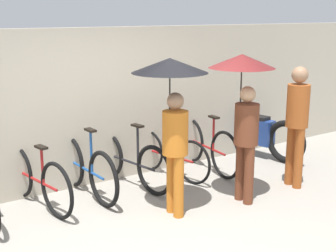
{
  "coord_description": "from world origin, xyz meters",
  "views": [
    {
      "loc": [
        -2.83,
        -4.11,
        2.5
      ],
      "look_at": [
        0.6,
        1.0,
        1.0
      ],
      "focal_mm": 50.0,
      "sensor_mm": 36.0,
      "label": 1
    }
  ],
  "objects": [
    {
      "name": "parked_bicycle_1",
      "position": [
        -1.05,
        1.63,
        0.38
      ],
      "size": [
        0.48,
        1.71,
        0.99
      ],
      "rotation": [
        0.0,
        0.0,
        1.74
      ],
      "color": "black",
      "rests_on": "ground"
    },
    {
      "name": "parked_bicycle_3",
      "position": [
        0.35,
        1.64,
        0.38
      ],
      "size": [
        0.49,
        1.78,
        1.06
      ],
      "rotation": [
        0.0,
        0.0,
        1.74
      ],
      "color": "black",
      "rests_on": "ground"
    },
    {
      "name": "pedestrian_trailing",
      "position": [
        2.34,
        0.28,
        1.04
      ],
      "size": [
        0.32,
        0.32,
        1.77
      ],
      "rotation": [
        0.0,
        0.0,
        -0.14
      ],
      "color": "#9E4C1E",
      "rests_on": "ground"
    },
    {
      "name": "pedestrian_leading",
      "position": [
        0.33,
        0.51,
        1.52
      ],
      "size": [
        0.94,
        0.94,
        1.97
      ],
      "rotation": [
        0.0,
        0.0,
        -0.09
      ],
      "color": "#C66B1E",
      "rests_on": "ground"
    },
    {
      "name": "pedestrian_center",
      "position": [
        1.33,
        0.33,
        1.49
      ],
      "size": [
        0.87,
        0.87,
        1.98
      ],
      "rotation": [
        0.0,
        0.0,
        -0.06
      ],
      "color": "brown",
      "rests_on": "ground"
    },
    {
      "name": "parked_bicycle_5",
      "position": [
        1.75,
        1.58,
        0.39
      ],
      "size": [
        0.44,
        1.75,
        0.98
      ],
      "rotation": [
        0.0,
        0.0,
        1.48
      ],
      "color": "black",
      "rests_on": "ground"
    },
    {
      "name": "ground_plane",
      "position": [
        0.0,
        0.0,
        0.0
      ],
      "size": [
        30.0,
        30.0,
        0.0
      ],
      "primitive_type": "plane",
      "color": "gray"
    },
    {
      "name": "back_wall",
      "position": [
        0.0,
        2.06,
        1.15
      ],
      "size": [
        12.68,
        0.12,
        2.3
      ],
      "color": "#B2A893",
      "rests_on": "ground"
    },
    {
      "name": "motorcycle",
      "position": [
        2.94,
        1.73,
        0.41
      ],
      "size": [
        0.64,
        2.02,
        0.94
      ],
      "rotation": [
        0.0,
        0.0,
        1.75
      ],
      "color": "black",
      "rests_on": "ground"
    },
    {
      "name": "parked_bicycle_4",
      "position": [
        1.04,
        1.64,
        0.36
      ],
      "size": [
        0.52,
        1.6,
        1.05
      ],
      "rotation": [
        0.0,
        0.0,
        1.79
      ],
      "color": "black",
      "rests_on": "ground"
    },
    {
      "name": "parked_bicycle_2",
      "position": [
        -0.35,
        1.63,
        0.4
      ],
      "size": [
        0.44,
        1.72,
        1.06
      ],
      "rotation": [
        0.0,
        0.0,
        1.63
      ],
      "color": "black",
      "rests_on": "ground"
    }
  ]
}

